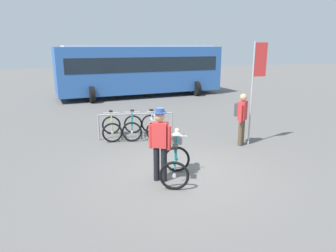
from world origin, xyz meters
name	(u,v)px	position (x,y,z in m)	size (l,w,h in m)	color
ground_plane	(182,174)	(0.00, 0.00, 0.00)	(80.00, 80.00, 0.00)	#605E5B
bike_rack_rail	(136,120)	(-0.64, 3.26, 0.64)	(2.50, 0.28, 0.88)	#99999E
racked_bike_lime	(112,128)	(-1.43, 3.51, 0.37)	(0.70, 1.13, 0.97)	black
racked_bike_teal	(132,127)	(-0.73, 3.45, 0.37)	(0.84, 1.19, 0.97)	black
racked_bike_white	(153,126)	(-0.04, 3.38, 0.37)	(0.67, 1.10, 0.97)	black
featured_bicycle	(176,159)	(-0.21, -0.20, 0.49)	(0.97, 1.26, 1.09)	black
person_with_featured_bike	(160,142)	(-0.59, -0.26, 0.95)	(0.47, 0.35, 1.72)	black
pedestrian_with_backpack	(242,116)	(2.46, 1.75, 0.94)	(0.47, 0.47, 1.64)	brown
bus_distant	(140,68)	(1.02, 12.38, 1.74)	(10.27, 4.41, 3.08)	#3366B7
banner_flag	(257,74)	(2.88, 1.75, 2.23)	(0.45, 0.05, 3.20)	#B2B2B7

